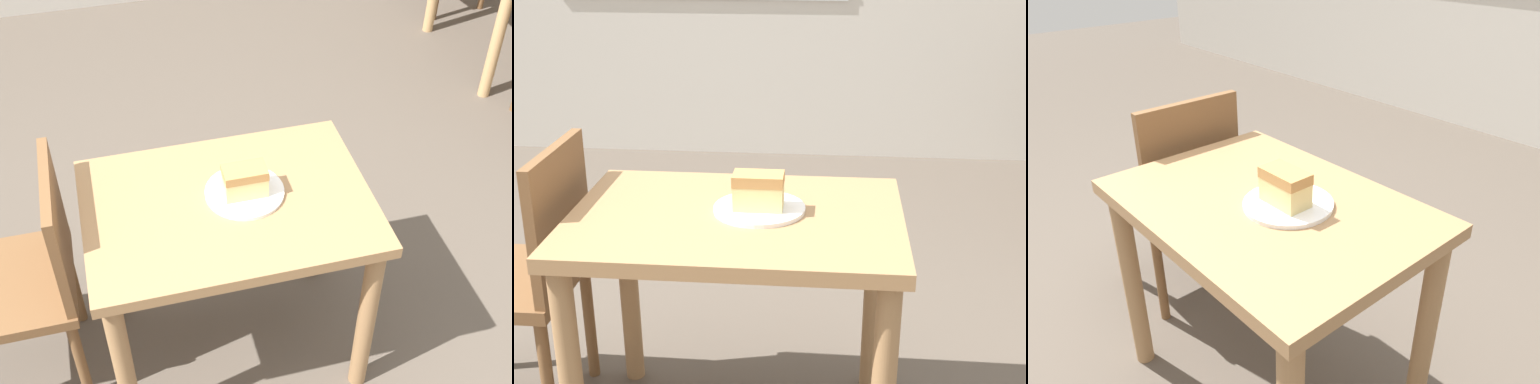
{
  "view_description": "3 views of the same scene",
  "coord_description": "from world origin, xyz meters",
  "views": [
    {
      "loc": [
        -0.18,
        -1.26,
        2.19
      ],
      "look_at": [
        0.21,
        0.26,
        0.75
      ],
      "focal_mm": 50.0,
      "sensor_mm": 36.0,
      "label": 1
    },
    {
      "loc": [
        0.38,
        -1.44,
        1.44
      ],
      "look_at": [
        0.22,
        0.3,
        0.77
      ],
      "focal_mm": 50.0,
      "sensor_mm": 36.0,
      "label": 2
    },
    {
      "loc": [
        1.05,
        -0.48,
        1.37
      ],
      "look_at": [
        0.2,
        0.27,
        0.77
      ],
      "focal_mm": 35.0,
      "sensor_mm": 36.0,
      "label": 3
    }
  ],
  "objects": [
    {
      "name": "plate",
      "position": [
        0.19,
        0.3,
        0.72
      ],
      "size": [
        0.24,
        0.24,
        0.01
      ],
      "color": "white",
      "rests_on": "dining_table_near"
    },
    {
      "name": "cake_slice",
      "position": [
        0.19,
        0.29,
        0.77
      ],
      "size": [
        0.13,
        0.08,
        0.1
      ],
      "color": "#E0C67F",
      "rests_on": "plate"
    },
    {
      "name": "dining_table_near",
      "position": [
        0.13,
        0.27,
        0.58
      ],
      "size": [
        0.88,
        0.62,
        0.71
      ],
      "color": "#9E754C",
      "rests_on": "ground_plane"
    },
    {
      "name": "chair_near_window",
      "position": [
        -0.51,
        0.35,
        0.48
      ],
      "size": [
        0.41,
        0.41,
        0.85
      ],
      "rotation": [
        0.0,
        0.0,
        -1.57
      ],
      "color": "brown",
      "rests_on": "ground_plane"
    }
  ]
}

